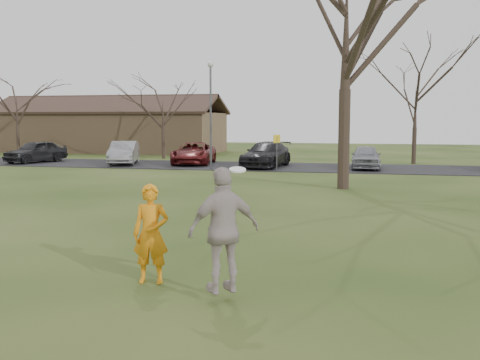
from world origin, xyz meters
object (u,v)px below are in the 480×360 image
Objects in this scene: lamp_post at (211,102)px; car_4 at (366,157)px; player_defender at (151,234)px; car_1 at (124,153)px; car_3 at (266,155)px; building at (110,130)px; car_2 at (194,153)px; big_tree at (346,21)px; car_0 at (36,151)px; catching_play at (224,230)px.

car_4 is at bearing 13.24° from lamp_post.
car_1 is (-11.67, 24.24, -0.12)m from player_defender.
lamp_post is at bearing 95.25° from player_defender.
building is (-16.93, 13.49, 1.14)m from car_3.
car_2 is (4.43, 1.05, -0.04)m from car_1.
big_tree reaches higher than building.
car_1 is (6.42, 0.02, -0.01)m from car_0.
big_tree reaches higher than player_defender.
car_1 is 4.55m from car_2.
player_defender is 42.32m from building.
big_tree is at bearing -6.21° from car_0.
big_tree reaches higher than car_1.
lamp_post is at bearing -47.91° from building.
car_0 is at bearing 155.52° from big_tree.
building is (-1.11, 13.49, 1.14)m from car_0.
car_3 is at bearing -19.46° from car_2.
catching_play is at bearing -95.61° from car_4.
catching_play is (19.65, -24.97, 0.40)m from car_0.
catching_play reaches higher than car_2.
lamp_post reaches higher than car_0.
car_2 is 0.97× the size of car_3.
car_0 is at bearing 178.43° from car_2.
catching_play reaches higher than car_3.
car_2 is 17.28m from building.
car_0 reaches higher than car_1.
player_defender reaches higher than car_4.
lamp_post is (6.47, -2.03, 3.19)m from car_1.
lamp_post is at bearing 106.41° from catching_play.
lamp_post reaches higher than car_1.
big_tree is at bearing 85.41° from catching_play.
car_2 is at bearing 108.67° from catching_play.
player_defender is 26.90m from car_1.
big_tree reaches higher than car_3.
player_defender is 23.01m from lamp_post.
car_3 is 2.56× the size of catching_play.
lamp_post reaches higher than player_defender.
catching_play is at bearing -73.59° from lamp_post.
car_1 is at bearing -60.79° from building.
car_3 is 25.26m from catching_play.
car_3 reaches higher than car_2.
lamp_post is (-2.93, -2.01, 3.17)m from car_3.
lamp_post is (-8.90, -2.09, 3.23)m from car_4.
car_3 is at bearing -17.53° from car_1.
car_1 is 9.40m from car_3.
player_defender reaches higher than car_0.
big_tree reaches higher than lamp_post.
catching_play is (13.23, -24.99, 0.41)m from car_1.
car_2 is at bearing 98.05° from player_defender.
car_3 is at bearing -38.54° from building.
lamp_post is (2.04, -3.09, 3.22)m from car_2.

